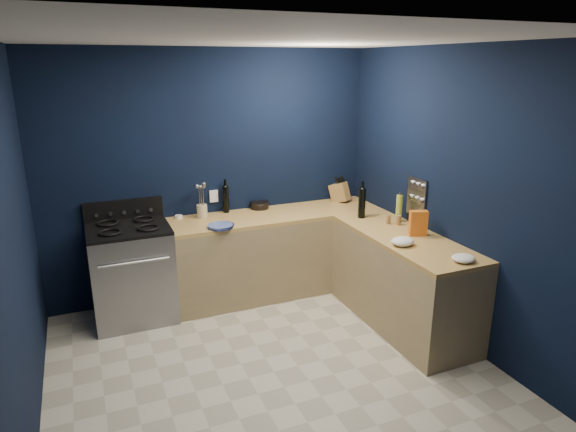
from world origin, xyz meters
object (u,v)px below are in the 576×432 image
crouton_bag (418,223)px  plate_stack (220,226)px  knife_block (340,192)px  gas_range (132,274)px  utensil_crock (202,211)px

crouton_bag → plate_stack: bearing=170.9°
plate_stack → knife_block: 1.59m
gas_range → plate_stack: (0.85, -0.22, 0.46)m
gas_range → crouton_bag: 2.80m
gas_range → plate_stack: plate_stack is taller
gas_range → plate_stack: bearing=-14.6°
plate_stack → knife_block: size_ratio=1.14×
plate_stack → crouton_bag: 1.89m
plate_stack → crouton_bag: (1.64, -0.94, 0.10)m
utensil_crock → crouton_bag: crouton_bag is taller
utensil_crock → knife_block: knife_block is taller
gas_range → crouton_bag: size_ratio=3.89×
plate_stack → utensil_crock: utensil_crock is taller
crouton_bag → gas_range: bearing=175.7°
gas_range → plate_stack: 0.99m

